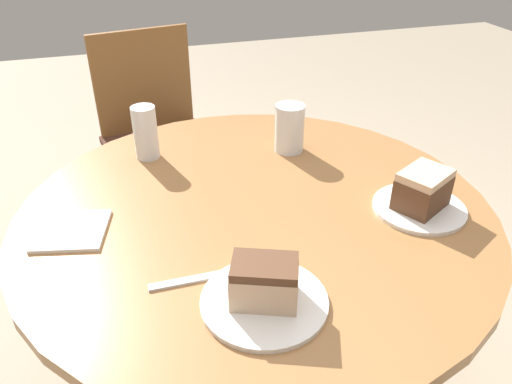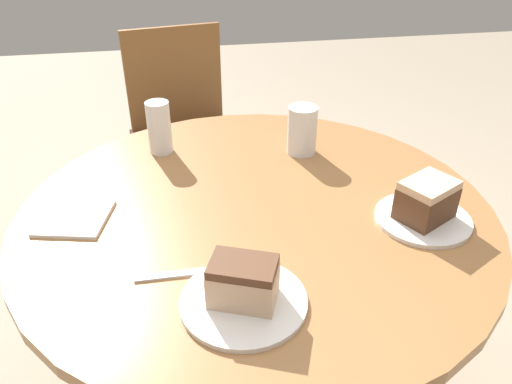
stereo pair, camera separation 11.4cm
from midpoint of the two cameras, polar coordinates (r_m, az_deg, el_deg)
name	(u,v)px [view 1 (the left image)]	position (r m, az deg, el deg)	size (l,w,h in m)	color
table	(256,270)	(1.27, -2.58, -9.03)	(1.10, 1.10, 0.72)	#9E6B3D
chair	(159,139)	(2.09, -12.60, 5.86)	(0.49, 0.51, 0.88)	brown
plate_near	(264,301)	(0.91, -2.72, -12.51)	(0.23, 0.23, 0.01)	white
plate_far	(419,208)	(1.19, 15.57, -1.84)	(0.21, 0.21, 0.01)	white
cake_slice_near	(264,282)	(0.88, -2.79, -10.34)	(0.14, 0.12, 0.08)	beige
cake_slice_far	(423,189)	(1.16, 15.91, 0.21)	(0.14, 0.13, 0.09)	brown
glass_lemonade	(289,131)	(1.38, 1.49, 6.92)	(0.08, 0.08, 0.13)	beige
glass_water	(146,135)	(1.39, -14.80, 6.24)	(0.06, 0.06, 0.15)	silver
napkin_stack	(72,231)	(1.16, -22.97, -4.17)	(0.17, 0.17, 0.01)	white
fork	(196,279)	(0.97, -10.23, -9.87)	(0.18, 0.02, 0.00)	silver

